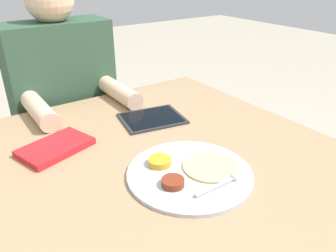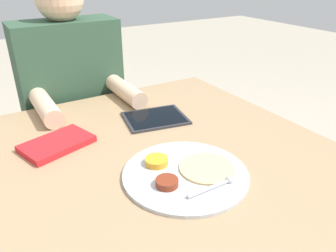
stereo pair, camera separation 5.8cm
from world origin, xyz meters
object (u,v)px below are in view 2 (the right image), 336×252
(red_notebook, at_px, (57,144))
(tablet_device, at_px, (155,118))
(person_diner, at_px, (77,124))
(thali_tray, at_px, (186,173))

(red_notebook, distance_m, tablet_device, 0.36)
(person_diner, bearing_deg, red_notebook, -111.47)
(thali_tray, bearing_deg, person_diner, 94.68)
(thali_tray, relative_size, red_notebook, 1.44)
(thali_tray, height_order, red_notebook, thali_tray)
(thali_tray, distance_m, tablet_device, 0.36)
(tablet_device, bearing_deg, thali_tray, -106.37)
(person_diner, bearing_deg, thali_tray, -85.32)
(thali_tray, bearing_deg, tablet_device, 73.63)
(tablet_device, bearing_deg, red_notebook, -177.41)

